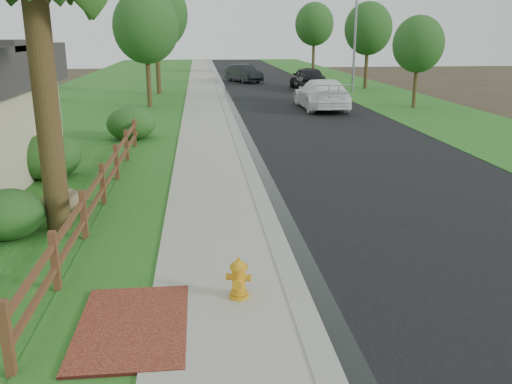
{
  "coord_description": "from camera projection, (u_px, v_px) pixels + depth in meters",
  "views": [
    {
      "loc": [
        -1.12,
        -8.25,
        4.25
      ],
      "look_at": [
        0.09,
        3.31,
        0.8
      ],
      "focal_mm": 38.0,
      "sensor_mm": 36.0,
      "label": 1
    }
  ],
  "objects": [
    {
      "name": "sidewalk",
      "position": [
        202.0,
        87.0,
        42.45
      ],
      "size": [
        2.2,
        90.0,
        0.1
      ],
      "primitive_type": "cube",
      "color": "#9E9A89",
      "rests_on": "ground"
    },
    {
      "name": "ranch_fence",
      "position": [
        110.0,
        171.0,
        14.75
      ],
      "size": [
        0.12,
        16.92,
        1.1
      ],
      "color": "#492C18",
      "rests_on": "ground"
    },
    {
      "name": "tree_far_right",
      "position": [
        314.0,
        24.0,
        54.0
      ],
      "size": [
        3.85,
        3.85,
        7.09
      ],
      "color": "#372A16",
      "rests_on": "ground"
    },
    {
      "name": "wet_gutter",
      "position": [
        223.0,
        88.0,
        42.63
      ],
      "size": [
        0.5,
        90.0,
        0.0
      ],
      "primitive_type": "cube",
      "color": "black",
      "rests_on": "road"
    },
    {
      "name": "tree_near_left",
      "position": [
        146.0,
        27.0,
        30.31
      ],
      "size": [
        3.69,
        3.69,
        6.54
      ],
      "color": "#372A16",
      "rests_on": "ground"
    },
    {
      "name": "white_suv",
      "position": [
        321.0,
        94.0,
        30.62
      ],
      "size": [
        2.43,
        5.86,
        1.69
      ],
      "primitive_type": "imported",
      "rotation": [
        0.0,
        0.0,
        3.15
      ],
      "color": "white",
      "rests_on": "road"
    },
    {
      "name": "lawn_near",
      "position": [
        109.0,
        89.0,
        41.75
      ],
      "size": [
        9.0,
        90.0,
        0.04
      ],
      "primitive_type": "cube",
      "color": "#17521D",
      "rests_on": "ground"
    },
    {
      "name": "grass_strip",
      "position": [
        177.0,
        88.0,
        42.27
      ],
      "size": [
        1.6,
        90.0,
        0.06
      ],
      "primitive_type": "cube",
      "color": "#17521D",
      "rests_on": "ground"
    },
    {
      "name": "brick_patch",
      "position": [
        133.0,
        327.0,
        7.99
      ],
      "size": [
        1.6,
        2.4,
        0.11
      ],
      "primitive_type": "cube",
      "color": "maroon",
      "rests_on": "ground"
    },
    {
      "name": "boulder",
      "position": [
        63.0,
        202.0,
        12.9
      ],
      "size": [
        1.18,
        0.99,
        0.69
      ],
      "primitive_type": "ellipsoid",
      "rotation": [
        0.0,
        0.0,
        -0.23
      ],
      "color": "brown",
      "rests_on": "ground"
    },
    {
      "name": "verge_far",
      "position": [
        356.0,
        86.0,
        43.7
      ],
      "size": [
        6.0,
        90.0,
        0.04
      ],
      "primitive_type": "cube",
      "color": "#17521D",
      "rests_on": "ground"
    },
    {
      "name": "tree_mid_right",
      "position": [
        368.0,
        29.0,
        40.46
      ],
      "size": [
        3.55,
        3.55,
        6.43
      ],
      "color": "#372A16",
      "rests_on": "ground"
    },
    {
      "name": "dark_car_far",
      "position": [
        244.0,
        73.0,
        47.21
      ],
      "size": [
        3.22,
        4.78,
        1.49
      ],
      "primitive_type": "imported",
      "rotation": [
        0.0,
        0.0,
        0.4
      ],
      "color": "black",
      "rests_on": "road"
    },
    {
      "name": "shrub_d",
      "position": [
        131.0,
        124.0,
        21.95
      ],
      "size": [
        2.17,
        2.17,
        1.34
      ],
      "primitive_type": "ellipsoid",
      "rotation": [
        0.0,
        0.0,
        0.11
      ],
      "color": "#1E4418",
      "rests_on": "ground"
    },
    {
      "name": "curb",
      "position": [
        218.0,
        87.0,
        42.58
      ],
      "size": [
        0.4,
        90.0,
        0.12
      ],
      "primitive_type": "cube",
      "color": "gray",
      "rests_on": "ground"
    },
    {
      "name": "shrub_a",
      "position": [
        9.0,
        214.0,
        11.45
      ],
      "size": [
        1.48,
        1.48,
        1.08
      ],
      "primitive_type": "ellipsoid",
      "rotation": [
        0.0,
        0.0,
        -0.03
      ],
      "color": "#1E4418",
      "rests_on": "ground"
    },
    {
      "name": "ground",
      "position": [
        271.0,
        293.0,
        9.18
      ],
      "size": [
        120.0,
        120.0,
        0.0
      ],
      "primitive_type": "plane",
      "color": "#382A1E"
    },
    {
      "name": "fire_hydrant",
      "position": [
        239.0,
        279.0,
        8.72
      ],
      "size": [
        0.46,
        0.37,
        0.7
      ],
      "color": "gold",
      "rests_on": "sidewalk"
    },
    {
      "name": "streetlight",
      "position": [
        354.0,
        25.0,
        37.89
      ],
      "size": [
        1.87,
        0.71,
        8.28
      ],
      "color": "gray",
      "rests_on": "ground"
    },
    {
      "name": "tree_mid_left",
      "position": [
        155.0,
        14.0,
        36.65
      ],
      "size": [
        4.36,
        4.36,
        7.79
      ],
      "color": "#372A16",
      "rests_on": "ground"
    },
    {
      "name": "road",
      "position": [
        271.0,
        87.0,
        43.01
      ],
      "size": [
        8.0,
        90.0,
        0.02
      ],
      "primitive_type": "cube",
      "color": "black",
      "rests_on": "ground"
    },
    {
      "name": "tree_near_right",
      "position": [
        418.0,
        44.0,
        30.39
      ],
      "size": [
        2.87,
        2.87,
        5.17
      ],
      "color": "#372A16",
      "rests_on": "ground"
    },
    {
      "name": "shrub_b",
      "position": [
        48.0,
        157.0,
        16.13
      ],
      "size": [
        2.14,
        2.14,
        1.34
      ],
      "primitive_type": "ellipsoid",
      "rotation": [
        0.0,
        0.0,
        -0.12
      ],
      "color": "#1E4418",
      "rests_on": "ground"
    },
    {
      "name": "dark_car_mid",
      "position": [
        308.0,
        78.0,
        41.02
      ],
      "size": [
        2.13,
        5.11,
        1.73
      ],
      "primitive_type": "imported",
      "rotation": [
        0.0,
        0.0,
        3.16
      ],
      "color": "black",
      "rests_on": "road"
    }
  ]
}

